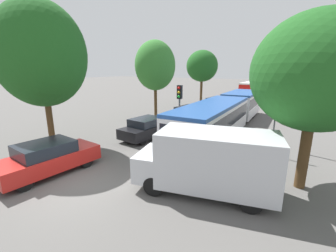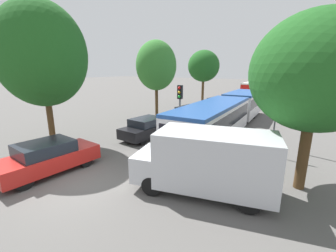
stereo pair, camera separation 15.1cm
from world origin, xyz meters
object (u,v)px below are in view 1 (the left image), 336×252
queued_car_red (48,158)px  queued_car_black (147,128)px  tree_left_far (202,67)px  city_bus_rear (255,88)px  white_van (210,161)px  traffic_light (179,99)px  queued_car_graphite (218,104)px  tree_left_mid (155,66)px  articulated_bus (227,111)px  tree_right_near (315,76)px  tree_left_near (42,57)px  queued_car_tan (189,115)px  no_entry_sign (275,121)px  direction_sign_post (314,107)px

queued_car_red → queued_car_black: size_ratio=1.05×
tree_left_far → city_bus_rear: bearing=74.8°
white_van → traffic_light: 7.56m
queued_car_graphite → tree_left_mid: 8.28m
articulated_bus → tree_left_mid: tree_left_mid is taller
queued_car_red → queued_car_black: (0.21, 6.43, -0.03)m
tree_right_near → queued_car_black: bearing=169.4°
queued_car_red → tree_left_near: size_ratio=0.52×
articulated_bus → tree_left_near: 12.43m
tree_left_near → articulated_bus: bearing=55.4°
tree_left_mid → city_bus_rear: bearing=81.1°
articulated_bus → traffic_light: traffic_light is taller
articulated_bus → white_van: 9.52m
queued_car_black → queued_car_graphite: bearing=2.2°
queued_car_red → tree_left_near: bearing=60.9°
tree_left_near → tree_left_mid: size_ratio=1.15×
white_van → queued_car_graphite: bearing=-85.0°
queued_car_tan → tree_left_near: bearing=162.7°
white_van → tree_left_mid: tree_left_mid is taller
queued_car_graphite → white_van: (6.16, -15.70, 0.48)m
queued_car_black → queued_car_graphite: 11.79m
articulated_bus → no_entry_sign: (3.88, -3.89, 0.50)m
queued_car_black → tree_right_near: bearing=-98.4°
queued_car_black → direction_sign_post: (8.90, 2.53, 1.87)m
no_entry_sign → city_bus_rear: bearing=-164.2°
articulated_bus → tree_left_mid: 7.67m
white_van → tree_right_near: tree_right_near is taller
direction_sign_post → tree_left_far: 17.41m
tree_right_near → articulated_bus: bearing=128.2°
no_entry_sign → tree_right_near: size_ratio=0.44×
city_bus_rear → white_van: size_ratio=2.19×
queued_car_graphite → direction_sign_post: (8.90, -9.25, 1.80)m
queued_car_red → tree_left_far: (-3.22, 21.07, 3.96)m
queued_car_red → tree_left_far: 21.68m
queued_car_graphite → tree_left_mid: tree_left_mid is taller
queued_car_graphite → direction_sign_post: 12.96m
queued_car_tan → tree_left_near: 11.29m
queued_car_black → white_van: bearing=-120.2°
tree_left_near → queued_car_red: bearing=-31.3°
tree_left_mid → tree_right_near: bearing=-29.7°
queued_car_red → no_entry_sign: (7.55, 7.76, 1.16)m
no_entry_sign → direction_sign_post: 2.08m
tree_left_near → tree_right_near: tree_left_near is taller
articulated_bus → queued_car_red: articulated_bus is taller
queued_car_graphite → tree_left_near: bearing=170.8°
no_entry_sign → tree_right_near: (1.53, -2.99, 2.32)m
city_bus_rear → queued_car_black: city_bus_rear is taller
tree_left_far → tree_right_near: bearing=-53.0°
city_bus_rear → queued_car_graphite: city_bus_rear is taller
queued_car_tan → tree_left_far: 10.80m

